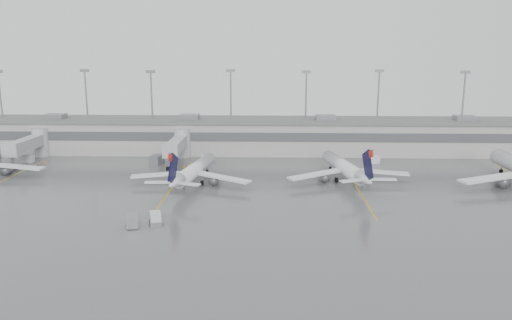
{
  "coord_description": "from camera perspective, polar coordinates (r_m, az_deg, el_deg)",
  "views": [
    {
      "loc": [
        1.38,
        -68.92,
        25.27
      ],
      "look_at": [
        -1.68,
        24.0,
        5.0
      ],
      "focal_mm": 35.0,
      "sensor_mm": 36.0,
      "label": 1
    }
  ],
  "objects": [
    {
      "name": "baggage_cart",
      "position": [
        75.95,
        -13.97,
        -6.75
      ],
      "size": [
        2.39,
        3.21,
        1.84
      ],
      "rotation": [
        0.0,
        0.0,
        0.29
      ],
      "color": "slate",
      "rests_on": "ground"
    },
    {
      "name": "terminal",
      "position": [
        128.65,
        1.24,
        2.86
      ],
      "size": [
        152.0,
        17.0,
        9.45
      ],
      "color": "#9E9E99",
      "rests_on": "ground"
    },
    {
      "name": "gse_uld_c",
      "position": [
        118.34,
        13.31,
        0.07
      ],
      "size": [
        2.63,
        1.88,
        1.76
      ],
      "primitive_type": "cube",
      "rotation": [
        0.0,
        0.0,
        0.09
      ],
      "color": "silver",
      "rests_on": "ground"
    },
    {
      "name": "jet_bridge_right",
      "position": [
        118.65,
        -8.78,
        1.76
      ],
      "size": [
        4.0,
        17.2,
        7.0
      ],
      "color": "#A3A5A8",
      "rests_on": "ground"
    },
    {
      "name": "gse_loader",
      "position": [
        116.04,
        -11.26,
        0.03
      ],
      "size": [
        2.94,
        3.88,
        2.16
      ],
      "primitive_type": "cube",
      "rotation": [
        0.0,
        0.0,
        -0.25
      ],
      "color": "slate",
      "rests_on": "ground"
    },
    {
      "name": "ground",
      "position": [
        73.42,
        0.7,
        -7.83
      ],
      "size": [
        260.0,
        260.0,
        0.0
      ],
      "primitive_type": "plane",
      "color": "#565659",
      "rests_on": "ground"
    },
    {
      "name": "cone_c",
      "position": [
        110.64,
        8.4,
        -0.85
      ],
      "size": [
        0.45,
        0.45,
        0.72
      ],
      "primitive_type": "cone",
      "color": "orange",
      "rests_on": "ground"
    },
    {
      "name": "jet_mid_right",
      "position": [
        100.13,
        10.18,
        -0.87
      ],
      "size": [
        24.23,
        27.43,
        8.96
      ],
      "rotation": [
        0.0,
        0.0,
        0.2
      ],
      "color": "white",
      "rests_on": "ground"
    },
    {
      "name": "stand_markings",
      "position": [
        96.3,
        1.0,
        -2.91
      ],
      "size": [
        105.25,
        40.0,
        0.01
      ],
      "color": "gold",
      "rests_on": "ground"
    },
    {
      "name": "gse_uld_b",
      "position": [
        115.4,
        -5.62,
        0.07
      ],
      "size": [
        2.94,
        2.25,
        1.88
      ],
      "primitive_type": "cube",
      "rotation": [
        0.0,
        0.0,
        0.2
      ],
      "color": "silver",
      "rests_on": "ground"
    },
    {
      "name": "cone_a",
      "position": [
        125.03,
        -22.85,
        -0.2
      ],
      "size": [
        0.38,
        0.38,
        0.61
      ],
      "primitive_type": "cone",
      "color": "orange",
      "rests_on": "ground"
    },
    {
      "name": "baggage_tug",
      "position": [
        76.33,
        -11.39,
        -6.71
      ],
      "size": [
        2.55,
        3.27,
        1.85
      ],
      "rotation": [
        0.0,
        0.0,
        0.29
      ],
      "color": "silver",
      "rests_on": "ground"
    },
    {
      "name": "jet_mid_left",
      "position": [
        97.26,
        -7.18,
        -1.22
      ],
      "size": [
        23.66,
        26.73,
        8.69
      ],
      "rotation": [
        0.0,
        0.0,
        -0.16
      ],
      "color": "white",
      "rests_on": "ground"
    },
    {
      "name": "cone_b",
      "position": [
        112.02,
        -8.23,
        -0.69
      ],
      "size": [
        0.42,
        0.42,
        0.66
      ],
      "primitive_type": "cone",
      "color": "orange",
      "rests_on": "ground"
    },
    {
      "name": "gse_uld_a",
      "position": [
        127.81,
        -24.62,
        0.16
      ],
      "size": [
        2.53,
        1.76,
        1.74
      ],
      "primitive_type": "cube",
      "rotation": [
        0.0,
        0.0,
        -0.05
      ],
      "color": "silver",
      "rests_on": "ground"
    },
    {
      "name": "jet_bridge_left",
      "position": [
        129.75,
        -24.16,
        1.72
      ],
      "size": [
        4.0,
        17.2,
        7.0
      ],
      "color": "#A3A5A8",
      "rests_on": "ground"
    },
    {
      "name": "light_masts",
      "position": [
        133.34,
        1.29,
        6.6
      ],
      "size": [
        142.4,
        8.0,
        20.6
      ],
      "color": "gray",
      "rests_on": "ground"
    }
  ]
}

